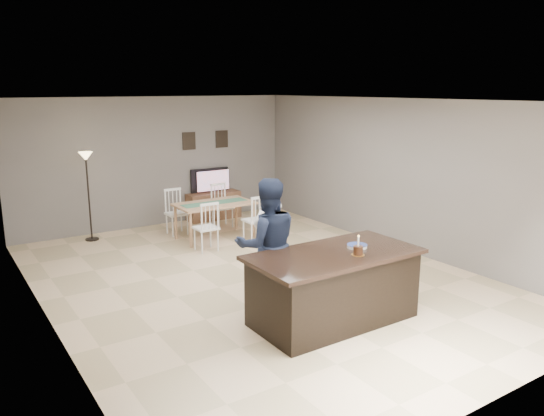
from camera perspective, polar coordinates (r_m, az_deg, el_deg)
floor at (r=8.25m, az=-1.57°, el=-7.59°), size 8.00×8.00×0.00m
room_shell at (r=7.83m, az=-1.64°, el=3.99°), size 8.00×8.00×8.00m
kitchen_island at (r=6.73m, az=6.64°, el=-8.40°), size 2.15×1.10×0.90m
tv_console at (r=11.89m, az=-6.29°, el=0.25°), size 1.20×0.40×0.60m
television at (r=11.84m, az=-6.52°, el=2.97°), size 0.91×0.12×0.53m
tv_screen_glow at (r=11.77m, az=-6.34°, el=2.94°), size 0.78×0.00×0.78m
picture_frames at (r=11.82m, az=-7.14°, el=7.27°), size 1.10×0.02×0.38m
doorway at (r=4.70m, az=-18.14°, el=-8.08°), size 0.00×2.10×2.65m
woman at (r=7.60m, az=-0.29°, el=-3.12°), size 0.63×0.47×1.58m
man at (r=6.90m, az=-0.50°, el=-4.00°), size 1.03×0.91×1.76m
birthday_cake at (r=6.51m, az=9.24°, el=-4.51°), size 0.16×0.16×0.25m
plate_stack at (r=6.81m, az=9.14°, el=-4.06°), size 0.26×0.26×0.04m
dining_table at (r=10.33m, az=-6.20°, el=-0.10°), size 1.49×1.68×0.91m
floor_lamp at (r=10.57m, az=-19.29°, el=3.66°), size 0.26×0.26×1.71m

